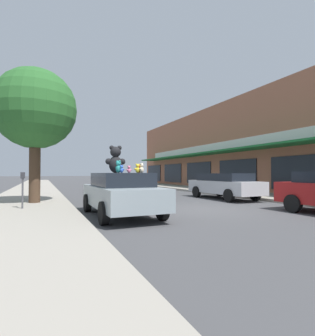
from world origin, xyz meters
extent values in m
plane|color=#424244|center=(0.00, 0.00, 0.00)|extent=(260.00, 260.00, 0.00)
cube|color=gray|center=(-6.14, 0.00, 0.07)|extent=(3.40, 90.00, 0.15)
cube|color=gray|center=(6.14, 0.00, 0.07)|extent=(3.40, 90.00, 0.15)
cube|color=#9E6047|center=(15.61, 9.74, 3.60)|extent=(15.53, 31.58, 7.20)
cube|color=#19662D|center=(6.98, 9.74, 3.03)|extent=(1.73, 26.53, 0.12)
cube|color=silver|center=(7.79, 9.74, 3.58)|extent=(0.08, 25.27, 0.70)
cube|color=black|center=(7.80, 1.84, 1.40)|extent=(0.06, 4.00, 2.00)
cube|color=black|center=(7.80, 7.11, 1.40)|extent=(0.06, 4.00, 2.00)
cube|color=black|center=(7.80, 12.37, 1.40)|extent=(0.06, 4.00, 2.00)
cube|color=black|center=(7.80, 17.63, 1.40)|extent=(0.06, 4.00, 2.00)
cube|color=black|center=(7.80, 22.90, 1.40)|extent=(0.06, 4.00, 2.00)
cube|color=#8C999E|center=(-3.20, -0.17, 0.64)|extent=(1.78, 4.26, 0.64)
cube|color=black|center=(-3.20, -0.17, 1.17)|extent=(1.56, 2.35, 0.43)
cylinder|color=black|center=(-4.07, 1.14, 0.32)|extent=(0.20, 0.64, 0.63)
cylinder|color=black|center=(-2.35, 1.15, 0.32)|extent=(0.20, 0.64, 0.63)
cylinder|color=black|center=(-4.05, -1.49, 0.32)|extent=(0.20, 0.64, 0.63)
cylinder|color=black|center=(-2.33, -1.48, 0.32)|extent=(0.20, 0.64, 0.63)
ellipsoid|color=black|center=(-3.31, 0.12, 1.67)|extent=(0.49, 0.44, 0.57)
sphere|color=black|center=(-3.31, 0.12, 2.09)|extent=(0.42, 0.42, 0.36)
sphere|color=black|center=(-3.18, 0.10, 2.23)|extent=(0.18, 0.18, 0.15)
sphere|color=black|center=(-3.44, 0.15, 2.23)|extent=(0.18, 0.18, 0.15)
sphere|color=#3A3A3D|center=(-3.28, 0.27, 2.07)|extent=(0.16, 0.16, 0.14)
sphere|color=black|center=(-3.08, 0.12, 1.77)|extent=(0.24, 0.24, 0.21)
sphere|color=black|center=(-3.53, 0.20, 1.77)|extent=(0.24, 0.24, 0.21)
ellipsoid|color=blue|center=(-3.49, -1.22, 1.46)|extent=(0.14, 0.14, 0.14)
sphere|color=blue|center=(-3.49, -1.22, 1.56)|extent=(0.13, 0.13, 0.09)
sphere|color=blue|center=(-3.46, -1.24, 1.60)|extent=(0.05, 0.05, 0.04)
sphere|color=blue|center=(-3.51, -1.19, 1.60)|extent=(0.05, 0.05, 0.04)
sphere|color=#548DFF|center=(-3.46, -1.19, 1.56)|extent=(0.05, 0.05, 0.03)
sphere|color=blue|center=(-3.44, -1.25, 1.48)|extent=(0.07, 0.07, 0.05)
sphere|color=blue|center=(-3.52, -1.17, 1.48)|extent=(0.07, 0.07, 0.05)
ellipsoid|color=beige|center=(-2.76, -0.91, 1.48)|extent=(0.19, 0.18, 0.19)
sphere|color=beige|center=(-2.76, -0.91, 1.62)|extent=(0.17, 0.17, 0.12)
sphere|color=beige|center=(-2.73, -0.88, 1.67)|extent=(0.07, 0.07, 0.05)
sphere|color=beige|center=(-2.79, -0.94, 1.67)|extent=(0.07, 0.07, 0.05)
sphere|color=white|center=(-2.79, -0.87, 1.61)|extent=(0.06, 0.06, 0.04)
sphere|color=beige|center=(-2.71, -0.85, 1.52)|extent=(0.10, 0.10, 0.07)
sphere|color=beige|center=(-2.83, -0.95, 1.52)|extent=(0.10, 0.10, 0.07)
ellipsoid|color=pink|center=(-2.76, 0.38, 1.47)|extent=(0.13, 0.12, 0.16)
sphere|color=pink|center=(-2.76, 0.38, 1.59)|extent=(0.11, 0.11, 0.10)
sphere|color=pink|center=(-2.72, 0.37, 1.63)|extent=(0.05, 0.05, 0.04)
sphere|color=pink|center=(-2.80, 0.38, 1.63)|extent=(0.05, 0.05, 0.04)
sphere|color=#FFA3DA|center=(-2.75, 0.42, 1.58)|extent=(0.04, 0.04, 0.04)
sphere|color=pink|center=(-2.69, 0.38, 1.50)|extent=(0.06, 0.06, 0.06)
sphere|color=pink|center=(-2.82, 0.39, 1.50)|extent=(0.06, 0.06, 0.06)
ellipsoid|color=yellow|center=(-2.89, -0.89, 1.48)|extent=(0.14, 0.12, 0.18)
sphere|color=yellow|center=(-2.89, -0.89, 1.61)|extent=(0.12, 0.12, 0.11)
sphere|color=yellow|center=(-2.85, -0.88, 1.65)|extent=(0.05, 0.05, 0.05)
sphere|color=yellow|center=(-2.93, -0.89, 1.65)|extent=(0.05, 0.05, 0.05)
sphere|color=#FFFF4D|center=(-2.89, -0.84, 1.60)|extent=(0.05, 0.05, 0.04)
sphere|color=yellow|center=(-2.82, -0.87, 1.51)|extent=(0.07, 0.07, 0.06)
sphere|color=yellow|center=(-2.96, -0.88, 1.51)|extent=(0.07, 0.07, 0.06)
ellipsoid|color=red|center=(-2.77, -0.70, 1.47)|extent=(0.17, 0.16, 0.17)
sphere|color=red|center=(-2.77, -0.70, 1.60)|extent=(0.15, 0.15, 0.11)
sphere|color=red|center=(-2.74, -0.68, 1.64)|extent=(0.06, 0.06, 0.05)
sphere|color=red|center=(-2.80, -0.72, 1.64)|extent=(0.06, 0.06, 0.05)
sphere|color=#FF4741|center=(-2.79, -0.66, 1.59)|extent=(0.06, 0.06, 0.04)
sphere|color=red|center=(-2.72, -0.66, 1.50)|extent=(0.08, 0.08, 0.06)
sphere|color=red|center=(-2.84, -0.73, 1.50)|extent=(0.08, 0.08, 0.06)
ellipsoid|color=teal|center=(-3.55, -1.12, 1.50)|extent=(0.21, 0.22, 0.22)
sphere|color=teal|center=(-3.55, -1.12, 1.66)|extent=(0.19, 0.19, 0.14)
sphere|color=teal|center=(-3.53, -1.17, 1.72)|extent=(0.08, 0.08, 0.06)
sphere|color=teal|center=(-3.58, -1.08, 1.72)|extent=(0.08, 0.08, 0.06)
sphere|color=#47CDC6|center=(-3.50, -1.09, 1.66)|extent=(0.07, 0.07, 0.05)
sphere|color=teal|center=(-3.50, -1.20, 1.54)|extent=(0.11, 0.11, 0.08)
sphere|color=teal|center=(-3.58, -1.04, 1.54)|extent=(0.11, 0.11, 0.08)
cylinder|color=black|center=(2.53, -1.93, 0.32)|extent=(0.20, 0.63, 0.63)
cube|color=#B7B7BC|center=(3.40, 3.00, 0.64)|extent=(1.67, 4.59, 0.66)
cube|color=black|center=(3.40, 3.00, 1.17)|extent=(1.47, 3.09, 0.40)
cylinder|color=black|center=(2.58, 4.42, 0.32)|extent=(0.20, 0.63, 0.63)
cylinder|color=black|center=(4.22, 4.42, 0.32)|extent=(0.20, 0.63, 0.63)
cylinder|color=black|center=(2.58, 1.57, 0.32)|extent=(0.20, 0.63, 0.63)
cylinder|color=black|center=(4.22, 1.57, 0.32)|extent=(0.20, 0.63, 0.63)
cylinder|color=#473323|center=(-5.84, 3.75, 1.41)|extent=(0.45, 0.45, 2.53)
sphere|color=#286028|center=(-5.84, 3.75, 4.12)|extent=(3.40, 3.40, 3.40)
cylinder|color=#4C4C51|center=(-6.18, 1.86, 0.67)|extent=(0.06, 0.06, 1.05)
cube|color=#2D2D33|center=(-6.18, 1.86, 1.31)|extent=(0.14, 0.10, 0.22)
camera|label=1|loc=(-5.56, -8.44, 1.38)|focal=28.00mm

